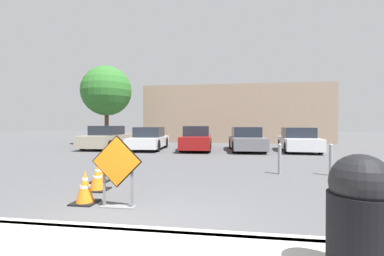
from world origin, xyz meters
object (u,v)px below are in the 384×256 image
at_px(parked_car_fourth, 246,140).
at_px(trash_bin, 360,216).
at_px(traffic_cone_third, 99,171).
at_px(bollard_second, 331,159).
at_px(parked_car_fifth, 298,140).
at_px(bollard_nearest, 280,158).
at_px(parked_car_third, 197,139).
at_px(traffic_cone_nearest, 85,187).
at_px(parked_car_second, 149,139).
at_px(traffic_cone_second, 98,177).
at_px(road_closed_sign, 117,168).
at_px(parked_car_nearest, 107,138).

height_order(parked_car_fourth, trash_bin, parked_car_fourth).
height_order(traffic_cone_third, bollard_second, bollard_second).
distance_m(traffic_cone_third, parked_car_fifth, 12.09).
relative_size(parked_car_fourth, bollard_nearest, 4.72).
relative_size(traffic_cone_third, parked_car_third, 0.14).
xyz_separation_m(traffic_cone_nearest, bollard_nearest, (4.50, 3.71, 0.20)).
height_order(trash_bin, bollard_nearest, trash_bin).
height_order(parked_car_second, parked_car_third, parked_car_third).
height_order(traffic_cone_second, traffic_cone_third, same).
distance_m(road_closed_sign, parked_car_fourth, 11.81).
bearing_deg(bollard_second, traffic_cone_nearest, -148.45).
distance_m(road_closed_sign, traffic_cone_third, 2.49).
xyz_separation_m(traffic_cone_nearest, parked_car_fifth, (6.98, 11.17, 0.32)).
height_order(road_closed_sign, parked_car_nearest, parked_car_nearest).
bearing_deg(parked_car_second, traffic_cone_third, 95.36).
relative_size(traffic_cone_third, trash_bin, 0.56).
bearing_deg(road_closed_sign, trash_bin, -31.01).
bearing_deg(parked_car_fifth, trash_bin, 81.69).
relative_size(traffic_cone_nearest, trash_bin, 0.57).
distance_m(parked_car_nearest, parked_car_fifth, 12.19).
relative_size(parked_car_fourth, parked_car_fifth, 1.09).
distance_m(parked_car_nearest, bollard_nearest, 12.32).
distance_m(traffic_cone_nearest, parked_car_second, 11.20).
relative_size(parked_car_third, bollard_second, 4.68).
bearing_deg(traffic_cone_nearest, traffic_cone_third, 109.99).
bearing_deg(parked_car_fifth, bollard_second, 86.58).
xyz_separation_m(traffic_cone_third, bollard_second, (6.69, 1.90, 0.21)).
bearing_deg(traffic_cone_second, parked_car_fourth, 67.63).
relative_size(trash_bin, bollard_nearest, 1.19).
bearing_deg(parked_car_third, trash_bin, 100.36).
bearing_deg(parked_car_second, bollard_second, 134.44).
bearing_deg(parked_car_second, traffic_cone_nearest, 97.18).
height_order(traffic_cone_third, parked_car_nearest, parked_car_nearest).
distance_m(traffic_cone_nearest, trash_bin, 4.68).
relative_size(traffic_cone_third, bollard_nearest, 0.66).
bearing_deg(traffic_cone_nearest, parked_car_fourth, 70.67).
height_order(parked_car_second, bollard_nearest, parked_car_second).
distance_m(road_closed_sign, parked_car_second, 11.55).
bearing_deg(road_closed_sign, parked_car_third, 89.43).
height_order(parked_car_third, bollard_nearest, parked_car_third).
height_order(traffic_cone_nearest, traffic_cone_third, traffic_cone_nearest).
height_order(traffic_cone_third, bollard_nearest, bollard_nearest).
distance_m(traffic_cone_second, trash_bin, 5.44).
height_order(traffic_cone_nearest, parked_car_fourth, parked_car_fourth).
xyz_separation_m(parked_car_nearest, parked_car_fifth, (12.18, -0.13, -0.04)).
xyz_separation_m(road_closed_sign, parked_car_fifth, (6.21, 11.36, -0.11)).
bearing_deg(bollard_second, parked_car_nearest, 145.95).
height_order(traffic_cone_nearest, parked_car_fifth, parked_car_fifth).
height_order(parked_car_third, bollard_second, parked_car_third).
bearing_deg(parked_car_fourth, parked_car_nearest, -4.03).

